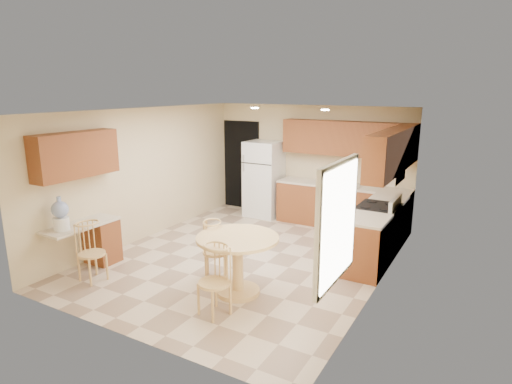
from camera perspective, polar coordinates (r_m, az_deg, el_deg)
The scene contains 30 objects.
floor at distance 7.47m, azimuth -1.41°, elevation -8.76°, with size 5.50×5.50×0.00m, color #C8AF91.
ceiling at distance 6.91m, azimuth -1.54°, elevation 10.78°, with size 4.50×5.50×0.02m, color white.
wall_back at distance 9.50m, azimuth 7.14°, elevation 3.88°, with size 4.50×0.02×2.50m, color #CCB68A.
wall_front at distance 5.03m, azimuth -17.95°, elevation -5.57°, with size 4.50×0.02×2.50m, color #CCB68A.
wall_left at distance 8.44m, azimuth -14.67°, elevation 2.31°, with size 0.02×5.50×2.50m, color #CCB68A.
wall_right at distance 6.26m, azimuth 16.47°, elevation -1.70°, with size 0.02×5.50×2.50m, color #CCB68A.
doorway at distance 10.31m, azimuth -1.95°, elevation 3.62°, with size 0.90×0.02×2.10m, color black.
base_cab_back at distance 9.11m, azimuth 11.34°, elevation -1.97°, with size 2.75×0.60×0.87m, color brown.
counter_back at distance 9.00m, azimuth 11.48°, elevation 0.82°, with size 2.75×0.63×0.04m, color beige.
base_cab_right_a at distance 8.29m, azimuth 17.09°, elevation -3.88°, with size 0.60×0.59×0.87m, color brown.
counter_right_a at distance 8.17m, azimuth 17.31°, elevation -0.83°, with size 0.63×0.59×0.04m, color beige.
base_cab_right_b at distance 6.94m, azimuth 14.37°, elevation -7.12°, with size 0.60×0.80×0.87m, color brown.
counter_right_b at distance 6.80m, azimuth 14.60°, elevation -3.53°, with size 0.63×0.80×0.04m, color beige.
upper_cab_back at distance 8.96m, azimuth 12.05°, elevation 6.98°, with size 2.75×0.33×0.70m, color brown.
upper_cab_right at distance 7.34m, azimuth 17.76°, elevation 5.20°, with size 0.33×2.42×0.70m, color brown.
upper_cab_left at distance 7.18m, azimuth -22.91°, elevation 4.60°, with size 0.33×1.40×0.70m, color brown.
sink at distance 9.00m, azimuth 11.33°, elevation 0.98°, with size 0.78×0.44×0.01m, color silver.
range_hood at distance 7.40m, azimuth 16.82°, elevation 1.95°, with size 0.50×0.76×0.14m, color silver.
desk_pedestal at distance 7.63m, azimuth -19.82°, elevation -6.20°, with size 0.48×0.42×0.72m, color brown.
desk_top at distance 7.29m, azimuth -22.32°, elevation -4.12°, with size 0.50×1.20×0.04m, color beige.
window at distance 4.48m, azimuth 10.83°, elevation -4.11°, with size 0.06×1.12×1.30m.
can_light_a at distance 8.20m, azimuth -0.16°, elevation 11.13°, with size 0.14×0.14×0.02m, color white.
can_light_b at distance 7.60m, azimuth 9.20°, elevation 10.76°, with size 0.14×0.14×0.02m, color white.
refrigerator at distance 9.67m, azimuth 1.06°, elevation 1.75°, with size 0.75×0.73×1.70m.
stove at distance 7.65m, azimuth 15.79°, elevation -4.97°, with size 0.65×0.76×1.09m.
dining_table at distance 6.05m, azimuth -2.46°, elevation -8.59°, with size 1.15×1.15×0.85m.
chair_table_a at distance 6.47m, azimuth -5.85°, elevation -7.21°, with size 0.40×0.51×0.90m.
chair_table_b at distance 5.46m, azimuth -6.19°, elevation -11.15°, with size 0.41×0.44×0.92m.
chair_desk at distance 6.84m, azimuth -21.70°, elevation -6.96°, with size 0.40×0.52×0.90m.
water_crock at distance 7.03m, azimuth -24.62°, elevation -2.81°, with size 0.25×0.25×0.52m.
Camera 1 is at (3.57, -5.91, 2.85)m, focal length 30.00 mm.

